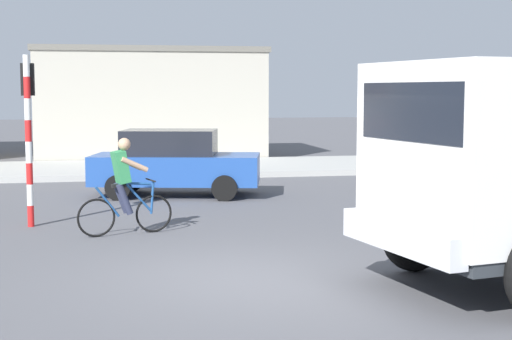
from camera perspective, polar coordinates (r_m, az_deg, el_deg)
ground_plane at (r=10.83m, az=-0.91°, el=-7.74°), size 120.00×120.00×0.00m
sidewalk_far at (r=24.81m, az=-6.85°, el=0.13°), size 80.00×5.00×0.16m
cyclist at (r=13.85m, az=-9.65°, el=-1.20°), size 1.68×0.61×1.72m
traffic_light_pole at (r=15.07m, az=-16.39°, el=3.81°), size 0.24×0.43×3.20m
car_white_mid at (r=18.85m, az=-6.02°, el=0.57°), size 4.29×2.59×1.60m
building_mid_block at (r=29.75m, az=-7.85°, el=4.87°), size 8.33×5.19×4.09m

